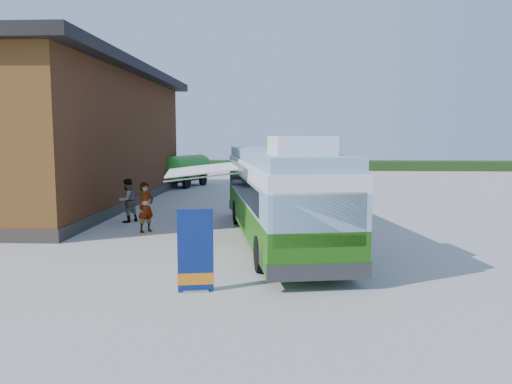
# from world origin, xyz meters

# --- Properties ---
(ground) EXTENTS (100.00, 100.00, 0.00)m
(ground) POSITION_xyz_m (0.00, 0.00, 0.00)
(ground) COLOR #BCB7AD
(ground) RESTS_ON ground
(barn) EXTENTS (9.60, 21.20, 7.50)m
(barn) POSITION_xyz_m (-10.50, 10.00, 3.59)
(barn) COLOR brown
(barn) RESTS_ON ground
(hedge) EXTENTS (40.00, 3.00, 1.00)m
(hedge) POSITION_xyz_m (8.00, 38.00, 0.50)
(hedge) COLOR #264419
(hedge) RESTS_ON ground
(bus) EXTENTS (4.71, 12.50, 3.76)m
(bus) POSITION_xyz_m (1.21, 0.85, 1.80)
(bus) COLOR #2F6F12
(bus) RESTS_ON ground
(awning) EXTENTS (3.14, 4.37, 0.51)m
(awning) POSITION_xyz_m (-1.28, 0.62, 2.75)
(awning) COLOR white
(awning) RESTS_ON ground
(banner) EXTENTS (0.88, 0.28, 2.03)m
(banner) POSITION_xyz_m (-0.71, -5.15, 0.83)
(banner) COLOR navy
(banner) RESTS_ON ground
(picnic_table) EXTENTS (1.72, 1.60, 0.84)m
(picnic_table) POSITION_xyz_m (2.22, 3.22, 0.62)
(picnic_table) COLOR tan
(picnic_table) RESTS_ON ground
(person_a) EXTENTS (0.81, 0.85, 1.96)m
(person_a) POSITION_xyz_m (-3.97, 2.24, 0.98)
(person_a) COLOR #999999
(person_a) RESTS_ON ground
(person_b) EXTENTS (1.12, 1.17, 1.90)m
(person_b) POSITION_xyz_m (-5.39, 4.44, 0.95)
(person_b) COLOR #999999
(person_b) RESTS_ON ground
(slurry_tanker) EXTENTS (3.19, 6.00, 2.31)m
(slurry_tanker) POSITION_xyz_m (-5.70, 19.56, 1.33)
(slurry_tanker) COLOR #248818
(slurry_tanker) RESTS_ON ground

